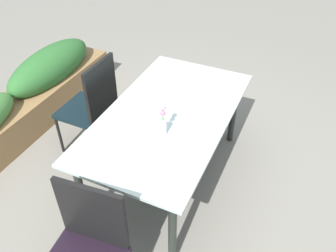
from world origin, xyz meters
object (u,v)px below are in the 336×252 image
(dining_table, at_px, (168,120))
(chair_end_left, at_px, (85,250))
(planter_box, at_px, (15,107))
(flower_vase, at_px, (163,122))
(chair_far_side, at_px, (93,104))

(dining_table, relative_size, chair_end_left, 1.79)
(dining_table, bearing_deg, planter_box, 91.28)
(dining_table, distance_m, flower_vase, 0.31)
(flower_vase, bearing_deg, chair_far_side, 69.61)
(planter_box, bearing_deg, flower_vase, -96.57)
(dining_table, xyz_separation_m, planter_box, (-0.04, 1.72, -0.36))
(dining_table, relative_size, flower_vase, 6.62)
(flower_vase, bearing_deg, dining_table, 15.75)
(dining_table, height_order, flower_vase, flower_vase)
(chair_end_left, xyz_separation_m, flower_vase, (0.95, -0.08, 0.33))
(chair_far_side, xyz_separation_m, chair_end_left, (-1.28, -0.80, -0.02))
(chair_far_side, relative_size, flower_vase, 3.88)
(chair_far_side, distance_m, chair_end_left, 1.51)
(chair_far_side, bearing_deg, planter_box, 98.11)
(chair_end_left, relative_size, planter_box, 0.34)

